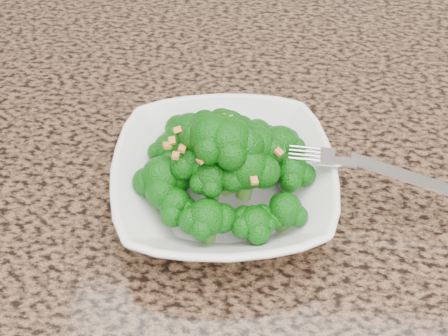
# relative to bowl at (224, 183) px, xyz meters

# --- Properties ---
(granite_counter) EXTENTS (1.64, 1.04, 0.03)m
(granite_counter) POSITION_rel_bowl_xyz_m (0.11, -0.01, -0.04)
(granite_counter) COLOR brown
(granite_counter) RESTS_ON cabinet
(bowl) EXTENTS (0.26, 0.26, 0.06)m
(bowl) POSITION_rel_bowl_xyz_m (0.00, 0.00, 0.00)
(bowl) COLOR white
(bowl) RESTS_ON granite_counter
(broccoli_pile) EXTENTS (0.20, 0.20, 0.07)m
(broccoli_pile) POSITION_rel_bowl_xyz_m (0.00, 0.00, 0.06)
(broccoli_pile) COLOR #0C5C0A
(broccoli_pile) RESTS_ON bowl
(garlic_topping) EXTENTS (0.12, 0.12, 0.01)m
(garlic_topping) POSITION_rel_bowl_xyz_m (0.00, 0.00, 0.11)
(garlic_topping) COLOR orange
(garlic_topping) RESTS_ON broccoli_pile
(fork) EXTENTS (0.20, 0.05, 0.01)m
(fork) POSITION_rel_bowl_xyz_m (0.12, 0.01, 0.03)
(fork) COLOR silver
(fork) RESTS_ON bowl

